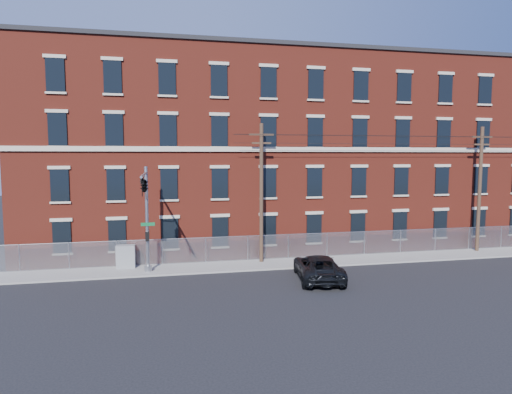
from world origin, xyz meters
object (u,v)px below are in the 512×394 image
at_px(traffic_signal_mast, 145,196).
at_px(utility_cabinet, 126,256).
at_px(utility_pole_near, 261,190).
at_px(pickup_truck, 318,267).

xyz_separation_m(traffic_signal_mast, utility_cabinet, (-1.53, 3.60, -4.48)).
bearing_deg(utility_pole_near, pickup_truck, -62.29).
distance_m(traffic_signal_mast, utility_cabinet, 5.95).
relative_size(traffic_signal_mast, pickup_truck, 1.24).
relative_size(pickup_truck, utility_cabinet, 3.58).
distance_m(traffic_signal_mast, pickup_truck, 11.63).
height_order(traffic_signal_mast, utility_cabinet, traffic_signal_mast).
xyz_separation_m(utility_pole_near, pickup_truck, (2.58, -4.91, -4.55)).
bearing_deg(utility_pole_near, traffic_signal_mast, -156.86).
height_order(pickup_truck, utility_cabinet, utility_cabinet).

